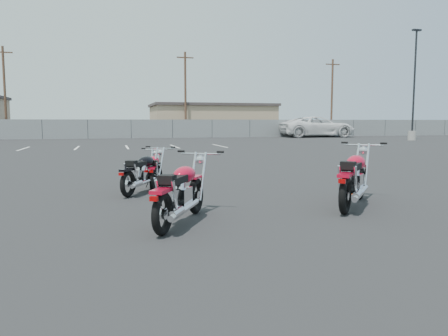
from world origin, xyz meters
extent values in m
plane|color=black|center=(0.00, 0.00, 0.00)|extent=(120.00, 120.00, 0.00)
torus|color=black|center=(-0.94, 3.35, 0.26)|extent=(0.18, 0.53, 0.53)
cylinder|color=silver|center=(-0.94, 3.35, 0.26)|extent=(0.11, 0.15, 0.14)
torus|color=black|center=(-1.13, 2.09, 0.26)|extent=(0.18, 0.53, 0.53)
cylinder|color=silver|center=(-1.13, 2.09, 0.26)|extent=(0.11, 0.15, 0.14)
cube|color=black|center=(-1.04, 2.72, 0.30)|extent=(0.23, 0.92, 0.05)
cube|color=silver|center=(-1.04, 2.68, 0.35)|extent=(0.29, 0.37, 0.26)
cylinder|color=silver|center=(-1.04, 2.68, 0.51)|extent=(0.21, 0.24, 0.23)
ellipsoid|color=#B80B26|center=(-1.01, 2.88, 0.63)|extent=(0.34, 0.54, 0.22)
cube|color=black|center=(-1.08, 2.46, 0.61)|extent=(0.30, 0.51, 0.09)
cube|color=black|center=(-1.11, 2.24, 0.65)|extent=(0.21, 0.19, 0.11)
cube|color=#B80B26|center=(-1.14, 2.07, 0.54)|extent=(0.21, 0.39, 0.04)
cube|color=#B80B26|center=(-0.94, 3.35, 0.54)|extent=(0.16, 0.31, 0.04)
cylinder|color=silver|center=(-1.01, 2.20, 0.48)|extent=(0.07, 0.17, 0.34)
cylinder|color=silver|center=(-1.22, 2.24, 0.48)|extent=(0.07, 0.17, 0.34)
cylinder|color=silver|center=(-0.94, 2.44, 0.25)|extent=(0.23, 0.97, 0.11)
cylinder|color=silver|center=(-0.98, 2.16, 0.26)|extent=(0.15, 0.32, 0.12)
cylinder|color=silver|center=(-0.84, 3.44, 0.54)|extent=(0.09, 0.35, 0.69)
cylinder|color=silver|center=(-1.00, 3.46, 0.54)|extent=(0.09, 0.35, 0.69)
sphere|color=silver|center=(-0.90, 3.59, 0.77)|extent=(0.16, 0.16, 0.14)
cylinder|color=silver|center=(-0.90, 3.61, 0.86)|extent=(0.61, 0.12, 0.03)
cylinder|color=black|center=(-0.60, 3.54, 0.89)|extent=(0.11, 0.05, 0.03)
cylinder|color=black|center=(-1.20, 3.64, 0.89)|extent=(0.11, 0.05, 0.03)
cylinder|color=black|center=(-1.17, 2.65, 0.13)|extent=(0.14, 0.04, 0.26)
cube|color=#990505|center=(-1.17, 1.85, 0.48)|extent=(0.09, 0.07, 0.05)
torus|color=black|center=(-0.99, 2.53, 0.29)|extent=(0.39, 0.55, 0.58)
cylinder|color=silver|center=(-0.99, 2.53, 0.29)|extent=(0.16, 0.18, 0.15)
torus|color=black|center=(-1.71, 1.33, 0.29)|extent=(0.39, 0.55, 0.58)
cylinder|color=silver|center=(-1.71, 1.33, 0.29)|extent=(0.16, 0.18, 0.15)
cube|color=black|center=(-1.35, 1.93, 0.33)|extent=(0.60, 0.91, 0.06)
cube|color=silver|center=(-1.38, 1.89, 0.38)|extent=(0.42, 0.45, 0.29)
cylinder|color=silver|center=(-1.38, 1.89, 0.56)|extent=(0.29, 0.31, 0.25)
ellipsoid|color=black|center=(-1.26, 2.08, 0.69)|extent=(0.54, 0.63, 0.25)
cube|color=black|center=(-1.50, 1.68, 0.67)|extent=(0.49, 0.58, 0.10)
cube|color=black|center=(-1.63, 1.48, 0.71)|extent=(0.27, 0.26, 0.12)
cube|color=black|center=(-1.72, 1.31, 0.59)|extent=(0.36, 0.44, 0.05)
cube|color=black|center=(-0.99, 2.53, 0.59)|extent=(0.28, 0.34, 0.04)
cylinder|color=silver|center=(-1.54, 1.40, 0.53)|extent=(0.13, 0.18, 0.38)
cylinder|color=silver|center=(-1.74, 1.51, 0.53)|extent=(0.13, 0.18, 0.38)
cylinder|color=silver|center=(-1.37, 1.60, 0.27)|extent=(0.62, 0.95, 0.12)
cylinder|color=silver|center=(-1.53, 1.34, 0.29)|extent=(0.27, 0.35, 0.13)
cylinder|color=silver|center=(-0.86, 2.58, 0.60)|extent=(0.23, 0.35, 0.76)
cylinder|color=silver|center=(-1.01, 2.67, 0.60)|extent=(0.23, 0.35, 0.76)
sphere|color=silver|center=(-0.85, 2.76, 0.85)|extent=(0.21, 0.21, 0.15)
cylinder|color=silver|center=(-0.85, 2.77, 0.94)|extent=(0.59, 0.37, 0.03)
cylinder|color=black|center=(-0.57, 2.58, 0.98)|extent=(0.12, 0.09, 0.03)
cylinder|color=black|center=(-1.14, 2.93, 0.98)|extent=(0.12, 0.09, 0.03)
cylinder|color=black|center=(-1.52, 1.92, 0.14)|extent=(0.14, 0.10, 0.29)
cube|color=#990505|center=(-1.85, 1.10, 0.53)|extent=(0.11, 0.10, 0.06)
torus|color=black|center=(-0.64, -0.65, 0.31)|extent=(0.40, 0.61, 0.63)
cylinder|color=silver|center=(-0.64, -0.65, 0.31)|extent=(0.17, 0.20, 0.17)
torus|color=black|center=(-1.37, -1.98, 0.31)|extent=(0.40, 0.61, 0.63)
cylinder|color=silver|center=(-1.37, -1.98, 0.31)|extent=(0.17, 0.20, 0.17)
cube|color=black|center=(-1.01, -1.32, 0.36)|extent=(0.62, 1.01, 0.06)
cube|color=silver|center=(-1.03, -1.36, 0.42)|extent=(0.45, 0.49, 0.31)
cylinder|color=silver|center=(-1.03, -1.36, 0.61)|extent=(0.31, 0.33, 0.28)
ellipsoid|color=#B80B26|center=(-0.92, -1.15, 0.75)|extent=(0.57, 0.69, 0.27)
cube|color=black|center=(-1.16, -1.59, 0.73)|extent=(0.52, 0.64, 0.10)
cube|color=black|center=(-1.28, -1.82, 0.77)|extent=(0.29, 0.28, 0.13)
cube|color=#B80B26|center=(-1.38, -2.00, 0.64)|extent=(0.38, 0.48, 0.05)
cube|color=#B80B26|center=(-0.64, -0.65, 0.64)|extent=(0.29, 0.38, 0.04)
cylinder|color=silver|center=(-1.19, -1.90, 0.58)|extent=(0.14, 0.19, 0.41)
cylinder|color=silver|center=(-1.41, -1.78, 0.58)|extent=(0.14, 0.19, 0.41)
cylinder|color=silver|center=(-1.01, -1.67, 0.29)|extent=(0.64, 1.06, 0.13)
cylinder|color=silver|center=(-1.17, -1.97, 0.31)|extent=(0.29, 0.39, 0.14)
cylinder|color=silver|center=(-0.50, -0.59, 0.65)|extent=(0.24, 0.39, 0.83)
cylinder|color=silver|center=(-0.66, -0.50, 0.65)|extent=(0.24, 0.39, 0.83)
sphere|color=silver|center=(-0.50, -0.40, 0.92)|extent=(0.23, 0.23, 0.17)
cylinder|color=silver|center=(-0.49, -0.38, 1.03)|extent=(0.66, 0.38, 0.03)
cylinder|color=black|center=(-0.18, -0.57, 1.07)|extent=(0.13, 0.09, 0.04)
cylinder|color=black|center=(-0.82, -0.22, 1.07)|extent=(0.13, 0.09, 0.04)
cylinder|color=black|center=(-1.19, -1.34, 0.16)|extent=(0.16, 0.10, 0.31)
cube|color=#990505|center=(-1.51, -2.24, 0.58)|extent=(0.12, 0.11, 0.06)
torus|color=black|center=(2.91, -0.14, 0.34)|extent=(0.54, 0.60, 0.68)
cylinder|color=silver|center=(2.91, -0.14, 0.34)|extent=(0.20, 0.21, 0.18)
torus|color=black|center=(1.84, -1.38, 0.34)|extent=(0.54, 0.60, 0.68)
cylinder|color=silver|center=(1.84, -1.38, 0.34)|extent=(0.20, 0.21, 0.18)
cube|color=black|center=(2.37, -0.76, 0.38)|extent=(0.86, 0.97, 0.07)
cube|color=silver|center=(2.34, -0.80, 0.45)|extent=(0.52, 0.53, 0.34)
cylinder|color=silver|center=(2.34, -0.80, 0.66)|extent=(0.36, 0.36, 0.30)
ellipsoid|color=#B80B26|center=(2.51, -0.60, 0.81)|extent=(0.69, 0.72, 0.29)
cube|color=black|center=(2.15, -1.02, 0.79)|extent=(0.63, 0.66, 0.11)
cube|color=black|center=(1.97, -1.23, 0.84)|extent=(0.32, 0.32, 0.14)
cube|color=#B80B26|center=(1.83, -1.40, 0.70)|extent=(0.46, 0.49, 0.06)
cube|color=#B80B26|center=(2.91, -0.14, 0.70)|extent=(0.36, 0.39, 0.05)
cylinder|color=silver|center=(2.05, -1.34, 0.62)|extent=(0.18, 0.19, 0.44)
cylinder|color=silver|center=(1.85, -1.16, 0.62)|extent=(0.18, 0.19, 0.44)
cylinder|color=silver|center=(2.29, -1.13, 0.32)|extent=(0.89, 1.01, 0.15)
cylinder|color=silver|center=(2.06, -1.41, 0.34)|extent=(0.36, 0.39, 0.15)
cylinder|color=silver|center=(3.07, -0.10, 0.70)|extent=(0.33, 0.37, 0.89)
cylinder|color=silver|center=(2.92, 0.03, 0.70)|extent=(0.33, 0.37, 0.89)
sphere|color=silver|center=(3.11, 0.10, 0.99)|extent=(0.26, 0.26, 0.18)
cylinder|color=silver|center=(3.13, 0.12, 1.11)|extent=(0.62, 0.54, 0.03)
cylinder|color=black|center=(3.41, -0.15, 1.15)|extent=(0.13, 0.12, 0.04)
cylinder|color=black|center=(2.81, 0.36, 1.15)|extent=(0.13, 0.12, 0.04)
cylinder|color=black|center=(2.18, -0.74, 0.17)|extent=(0.15, 0.14, 0.34)
cube|color=#990505|center=(1.63, -1.62, 0.62)|extent=(0.13, 0.13, 0.07)
cone|color=#FF4C0D|center=(2.97, 0.23, 0.17)|extent=(0.25, 0.25, 0.31)
cube|color=#FF4C0D|center=(2.97, 0.23, 0.01)|extent=(0.27, 0.27, 0.01)
cylinder|color=gray|center=(23.15, 24.22, 0.40)|extent=(0.70, 0.70, 0.80)
cylinder|color=black|center=(23.15, 24.22, 4.98)|extent=(0.16, 0.16, 8.37)
cube|color=black|center=(23.15, 24.22, 9.24)|extent=(0.80, 0.25, 0.15)
cube|color=slate|center=(0.00, 35.00, 0.90)|extent=(80.00, 0.04, 1.80)
cylinder|color=black|center=(-8.00, 35.00, 0.90)|extent=(0.06, 0.06, 1.80)
cylinder|color=black|center=(-4.00, 35.00, 0.90)|extent=(0.06, 0.06, 1.80)
cylinder|color=black|center=(0.00, 35.00, 0.90)|extent=(0.06, 0.06, 1.80)
cylinder|color=black|center=(4.00, 35.00, 0.90)|extent=(0.06, 0.06, 1.80)
cylinder|color=black|center=(8.00, 35.00, 0.90)|extent=(0.06, 0.06, 1.80)
cylinder|color=black|center=(12.00, 35.00, 0.90)|extent=(0.06, 0.06, 1.80)
cylinder|color=black|center=(16.00, 35.00, 0.90)|extent=(0.06, 0.06, 1.80)
cylinder|color=black|center=(20.00, 35.00, 0.90)|extent=(0.06, 0.06, 1.80)
cylinder|color=black|center=(24.00, 35.00, 0.90)|extent=(0.06, 0.06, 1.80)
cylinder|color=black|center=(28.00, 35.00, 0.90)|extent=(0.06, 0.06, 1.80)
cylinder|color=black|center=(32.00, 35.00, 0.90)|extent=(0.06, 0.06, 1.80)
cylinder|color=black|center=(36.00, 35.00, 0.90)|extent=(0.06, 0.06, 1.80)
cube|color=tan|center=(10.00, 44.00, 1.70)|extent=(14.00, 9.00, 3.40)
cube|color=#413836|center=(10.00, 44.00, 3.55)|extent=(14.40, 9.40, 0.30)
cylinder|color=#452D20|center=(-12.00, 40.00, 4.50)|extent=(0.24, 0.24, 9.00)
cube|color=#452D20|center=(-12.00, 40.00, 8.40)|extent=(1.80, 0.12, 0.12)
cylinder|color=#452D20|center=(6.00, 39.00, 4.50)|extent=(0.24, 0.24, 9.00)
cube|color=#452D20|center=(6.00, 39.00, 8.40)|extent=(1.80, 0.12, 0.12)
cylinder|color=#452D20|center=(24.00, 40.00, 4.50)|extent=(0.24, 0.24, 9.00)
cube|color=#452D20|center=(24.00, 40.00, 8.40)|extent=(1.80, 0.12, 0.12)
cube|color=silver|center=(-7.00, 20.00, 0.00)|extent=(0.12, 4.00, 0.01)
cube|color=silver|center=(-4.00, 20.00, 0.00)|extent=(0.12, 4.00, 0.01)
cube|color=silver|center=(-1.00, 20.00, 0.00)|extent=(0.12, 4.00, 0.01)
cube|color=silver|center=(2.00, 20.00, 0.00)|extent=(0.12, 4.00, 0.01)
cube|color=silver|center=(5.00, 20.00, 0.00)|extent=(0.12, 4.00, 0.01)
imported|color=white|center=(18.77, 33.25, 1.67)|extent=(3.98, 8.98, 3.35)
camera|label=1|loc=(-2.07, -8.02, 1.60)|focal=35.00mm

